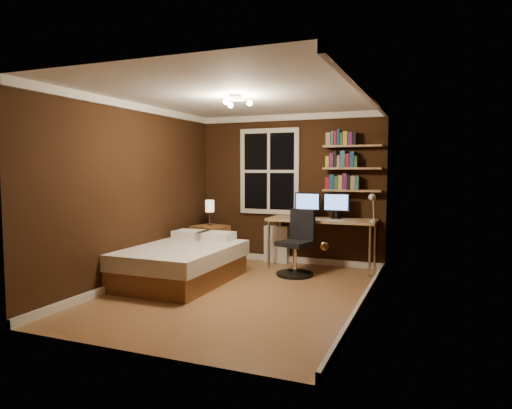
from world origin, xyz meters
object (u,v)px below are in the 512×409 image
at_px(bedside_lamp, 210,213).
at_px(desk, 322,222).
at_px(bed, 181,263).
at_px(monitor_left, 308,205).
at_px(monitor_right, 336,206).
at_px(radiator, 277,244).
at_px(desk_lamp, 373,207).
at_px(office_chair, 297,251).
at_px(nightstand, 210,244).

distance_m(bedside_lamp, desk, 1.90).
bearing_deg(bed, desk, 43.41).
bearing_deg(monitor_left, bed, -130.41).
height_order(bedside_lamp, monitor_right, monitor_right).
height_order(radiator, monitor_right, monitor_right).
xyz_separation_m(monitor_right, desk_lamp, (0.60, -0.25, 0.02)).
bearing_deg(radiator, desk, -15.15).
distance_m(monitor_right, office_chair, 1.01).
relative_size(nightstand, desk_lamp, 1.43).
bearing_deg(monitor_right, bed, -138.72).
height_order(monitor_right, desk_lamp, desk_lamp).
bearing_deg(monitor_left, desk_lamp, -13.31).
distance_m(nightstand, desk_lamp, 2.79).
xyz_separation_m(nightstand, monitor_right, (2.10, 0.29, 0.70)).
bearing_deg(radiator, bedside_lamp, -157.72).
relative_size(radiator, monitor_left, 1.50).
relative_size(desk, desk_lamp, 3.87).
relative_size(bed, radiator, 3.01).
bearing_deg(bed, office_chair, 35.42).
relative_size(bedside_lamp, desk_lamp, 0.99).
height_order(bedside_lamp, office_chair, bedside_lamp).
relative_size(radiator, desk_lamp, 1.41).
bearing_deg(office_chair, monitor_left, 109.08).
distance_m(nightstand, monitor_right, 2.23).
relative_size(bedside_lamp, radiator, 0.70).
height_order(radiator, desk, desk).
distance_m(bed, radiator, 1.95).
xyz_separation_m(nightstand, radiator, (1.05, 0.43, -0.00)).
height_order(nightstand, radiator, nightstand).
distance_m(nightstand, bedside_lamp, 0.53).
relative_size(bed, office_chair, 1.89).
bearing_deg(bedside_lamp, nightstand, 0.00).
bearing_deg(desk_lamp, radiator, 166.52).
distance_m(desk_lamp, office_chair, 1.30).
distance_m(bedside_lamp, monitor_left, 1.66).
xyz_separation_m(monitor_right, office_chair, (-0.45, -0.64, -0.64)).
distance_m(nightstand, monitor_left, 1.79).
bearing_deg(nightstand, office_chair, 2.51).
height_order(bed, bedside_lamp, bedside_lamp).
distance_m(desk, office_chair, 0.71).
height_order(nightstand, monitor_left, monitor_left).
height_order(desk_lamp, office_chair, desk_lamp).
relative_size(bed, bedside_lamp, 4.29).
height_order(bed, desk, desk).
xyz_separation_m(radiator, desk, (0.84, -0.23, 0.44)).
xyz_separation_m(bed, office_chair, (1.41, 0.99, 0.10)).
xyz_separation_m(desk, monitor_left, (-0.26, 0.09, 0.26)).
distance_m(desk, monitor_left, 0.38).
relative_size(nightstand, radiator, 1.01).
bearing_deg(monitor_right, radiator, 172.29).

